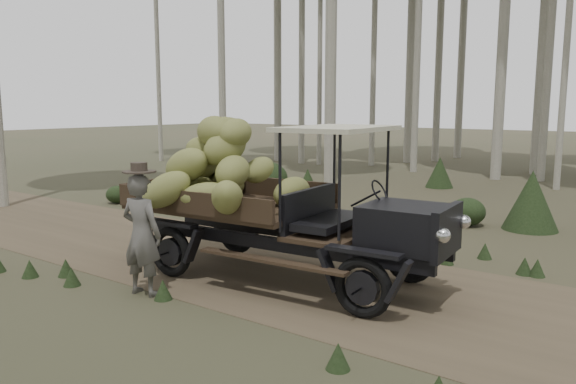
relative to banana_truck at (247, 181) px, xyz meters
The scene contains 5 objects.
ground 2.88m from the banana_truck, ahead, with size 120.00×120.00×0.00m, color #473D2B.
dirt_track 2.88m from the banana_truck, ahead, with size 70.00×4.00×0.01m, color brown.
banana_truck is the anchor object (origin of this frame).
farmer 1.95m from the banana_truck, 107.37° to the right, with size 0.73×0.56×1.99m.
undergrowth 3.49m from the banana_truck, ahead, with size 22.58×23.34×1.36m.
Camera 1 is at (3.58, -7.37, 2.81)m, focal length 35.00 mm.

